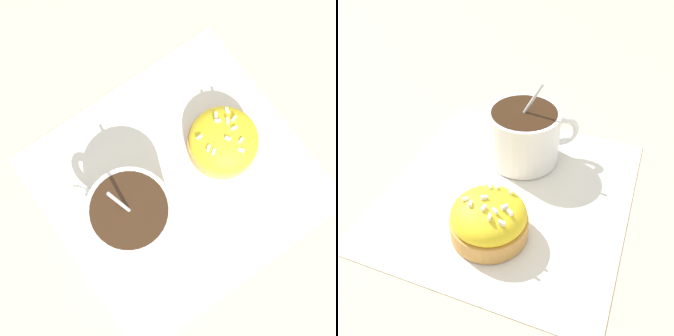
{
  "view_description": "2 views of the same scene",
  "coord_description": "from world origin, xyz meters",
  "views": [
    {
      "loc": [
        -0.07,
        -0.08,
        0.57
      ],
      "look_at": [
        -0.01,
        0.01,
        0.04
      ],
      "focal_mm": 50.0,
      "sensor_mm": 36.0,
      "label": 1
    },
    {
      "loc": [
        0.33,
        0.11,
        0.34
      ],
      "look_at": [
        -0.0,
        -0.01,
        0.04
      ],
      "focal_mm": 42.0,
      "sensor_mm": 36.0,
      "label": 2
    }
  ],
  "objects": [
    {
      "name": "ground_plane",
      "position": [
        0.0,
        0.0,
        0.0
      ],
      "size": [
        3.0,
        3.0,
        0.0
      ],
      "primitive_type": "plane",
      "color": "#C6B793"
    },
    {
      "name": "paper_napkin",
      "position": [
        0.0,
        0.0,
        0.0
      ],
      "size": [
        0.32,
        0.3,
        0.0
      ],
      "color": "white",
      "rests_on": "ground_plane"
    },
    {
      "name": "coffee_cup",
      "position": [
        -0.07,
        -0.0,
        0.04
      ],
      "size": [
        0.09,
        0.12,
        0.11
      ],
      "color": "white",
      "rests_on": "paper_napkin"
    },
    {
      "name": "frosted_pastry",
      "position": [
        0.07,
        0.0,
        0.03
      ],
      "size": [
        0.09,
        0.09,
        0.05
      ],
      "color": "#D19347",
      "rests_on": "paper_napkin"
    }
  ]
}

